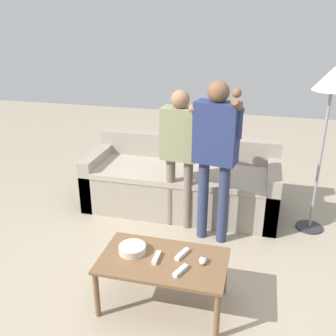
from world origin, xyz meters
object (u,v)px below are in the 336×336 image
at_px(snack_bowl, 132,249).
at_px(game_remote_wand_far, 182,254).
at_px(game_remote_wand_spare, 180,271).
at_px(game_remote_nunchuk, 203,260).
at_px(player_center, 180,144).
at_px(player_right, 216,145).
at_px(game_remote_wand_near, 156,258).
at_px(couch, 182,183).
at_px(coffee_table, 163,265).
at_px(floor_lamp, 332,90).

distance_m(snack_bowl, game_remote_wand_far, 0.39).
bearing_deg(game_remote_wand_spare, game_remote_nunchuk, 47.08).
height_order(player_center, game_remote_wand_spare, player_center).
bearing_deg(game_remote_wand_far, player_right, 83.56).
height_order(game_remote_nunchuk, game_remote_wand_spare, game_remote_nunchuk).
bearing_deg(game_remote_wand_near, game_remote_wand_spare, -27.37).
bearing_deg(game_remote_wand_near, game_remote_nunchuk, 6.48).
xyz_separation_m(snack_bowl, player_right, (0.49, 1.00, 0.56)).
relative_size(couch, player_center, 1.48).
xyz_separation_m(coffee_table, snack_bowl, (-0.26, 0.03, 0.08)).
distance_m(couch, floor_lamp, 1.87).
xyz_separation_m(player_center, game_remote_wand_far, (0.27, -1.13, -0.49)).
xyz_separation_m(couch, player_center, (0.06, -0.44, 0.63)).
height_order(coffee_table, game_remote_wand_near, game_remote_wand_near).
bearing_deg(game_remote_wand_spare, coffee_table, 143.50).
height_order(coffee_table, game_remote_wand_far, game_remote_wand_far).
height_order(player_right, game_remote_wand_far, player_right).
relative_size(game_remote_nunchuk, game_remote_wand_near, 0.58).
bearing_deg(coffee_table, snack_bowl, 172.54).
xyz_separation_m(coffee_table, game_remote_nunchuk, (0.30, 0.03, 0.08)).
xyz_separation_m(snack_bowl, player_center, (0.11, 1.18, 0.48)).
bearing_deg(game_remote_nunchuk, game_remote_wand_spare, -132.92).
distance_m(coffee_table, game_remote_wand_spare, 0.21).
bearing_deg(game_remote_wand_spare, game_remote_wand_far, 98.74).
bearing_deg(player_center, player_right, -24.62).
bearing_deg(couch, game_remote_wand_spare, -78.32).
distance_m(player_center, game_remote_wand_far, 1.26).
relative_size(floor_lamp, player_right, 1.06).
distance_m(game_remote_nunchuk, game_remote_wand_spare, 0.20).
relative_size(snack_bowl, game_remote_wand_near, 1.40).
height_order(player_center, game_remote_wand_far, player_center).
height_order(player_center, game_remote_wand_near, player_center).
distance_m(snack_bowl, floor_lamp, 2.32).
height_order(couch, coffee_table, couch).
distance_m(couch, player_right, 1.04).
bearing_deg(coffee_table, game_remote_wand_far, 32.31).
height_order(game_remote_nunchuk, floor_lamp, floor_lamp).
distance_m(game_remote_nunchuk, floor_lamp, 2.02).
distance_m(coffee_table, player_center, 1.34).
bearing_deg(snack_bowl, player_center, 84.51).
distance_m(player_right, game_remote_wand_spare, 1.29).
xyz_separation_m(coffee_table, game_remote_wand_spare, (0.16, -0.12, 0.07)).
distance_m(game_remote_wand_near, game_remote_wand_far, 0.20).
bearing_deg(player_right, game_remote_wand_far, -96.44).
height_order(coffee_table, game_remote_wand_spare, game_remote_wand_spare).
bearing_deg(game_remote_wand_spare, game_remote_wand_near, 152.63).
bearing_deg(player_center, game_remote_nunchuk, -69.48).
height_order(floor_lamp, player_right, floor_lamp).
bearing_deg(snack_bowl, game_remote_nunchuk, -0.44).
bearing_deg(game_remote_wand_near, coffee_table, 11.71).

